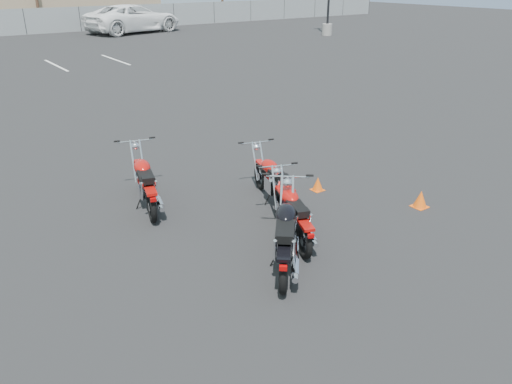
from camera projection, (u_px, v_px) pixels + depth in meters
ground at (267, 242)px, 8.28m from camera, size 120.00×120.00×0.00m
motorcycle_front_red at (145, 183)px, 9.41m from camera, size 1.01×2.12×1.05m
motorcycle_second_black at (286, 235)px, 7.49m from camera, size 1.73×1.94×1.07m
motorcycle_third_red at (273, 181)px, 9.58m from camera, size 0.95×1.98×0.97m
motorcycle_rear_red at (292, 213)px, 8.28m from camera, size 1.13×1.96×0.98m
training_cone_near at (318, 184)px, 10.23m from camera, size 0.24×0.24×0.28m
training_cone_far at (421, 199)px, 9.48m from camera, size 0.28×0.28×0.33m
tan_building_east at (69, 0)px, 45.70m from camera, size 14.40×9.40×3.70m
white_van at (133, 10)px, 37.17m from camera, size 5.14×8.95×3.20m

